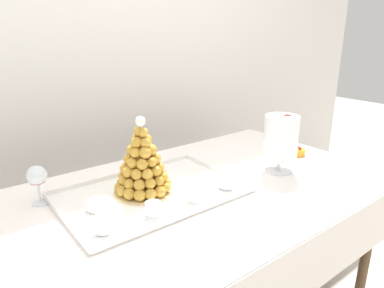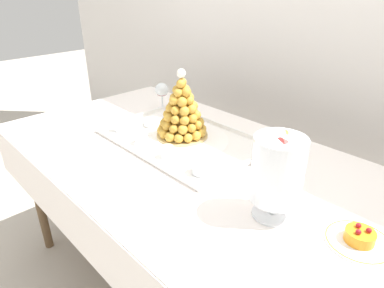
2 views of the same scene
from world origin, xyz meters
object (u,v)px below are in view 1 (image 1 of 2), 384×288
Objects in this scene: croquembouche at (142,164)px; dessert_cup_mid_left at (153,209)px; dessert_cup_left at (103,225)px; creme_brulee_ramekin at (99,204)px; wine_glass at (37,177)px; dessert_cup_mid_right at (227,182)px; macaron_goblet at (281,138)px; fruit_tart_plate at (297,154)px; serving_tray at (152,193)px; dessert_cup_centre at (194,195)px.

dessert_cup_mid_left is (-0.06, -0.17, -0.09)m from croquembouche.
creme_brulee_ramekin is at bearing 70.55° from dessert_cup_left.
dessert_cup_left is 0.37× the size of wine_glass.
macaron_goblet is at bearing -1.20° from dessert_cup_mid_right.
dessert_cup_mid_right reaches higher than fruit_tart_plate.
creme_brulee_ramekin is 0.79m from macaron_goblet.
dessert_cup_left is 0.16m from creme_brulee_ramekin.
dessert_cup_left is 0.84× the size of dessert_cup_mid_right.
dessert_cup_centre reaches higher than serving_tray.
croquembouche is 0.60m from macaron_goblet.
serving_tray is at bearing 60.36° from dessert_cup_mid_left.
creme_brulee_ramekin reaches higher than serving_tray.
dessert_cup_mid_left is 0.87m from fruit_tart_plate.
dessert_cup_mid_left is at bearing -2.17° from dessert_cup_left.
dessert_cup_centre is 0.58× the size of creme_brulee_ramekin.
croquembouche is 0.22m from dessert_cup_centre.
croquembouche is 0.82m from fruit_tart_plate.
dessert_cup_mid_right is at bearing 178.80° from macaron_goblet.
macaron_goblet is 0.27m from fruit_tart_plate.
creme_brulee_ramekin is 0.60× the size of wine_glass.
creme_brulee_ramekin is at bearing 177.74° from serving_tray.
fruit_tart_plate is (0.78, -0.08, 0.01)m from serving_tray.
serving_tray is 12.58× the size of dessert_cup_left.
creme_brulee_ramekin is at bearing 162.51° from dessert_cup_mid_right.
serving_tray is 0.17m from dessert_cup_centre.
dessert_cup_centre is at bearing -1.12° from dessert_cup_mid_left.
wine_glass is (-0.91, 0.32, -0.05)m from macaron_goblet.
macaron_goblet is at bearing -163.72° from fruit_tart_plate.
wine_glass is (-0.27, 0.33, 0.07)m from dessert_cup_mid_left.
serving_tray is 12.43× the size of dessert_cup_mid_left.
serving_tray is 0.17m from dessert_cup_mid_left.
creme_brulee_ramekin is at bearing 175.04° from fruit_tart_plate.
dessert_cup_centre is 0.70m from fruit_tart_plate.
fruit_tart_plate reaches higher than serving_tray.
fruit_tart_plate is at bearing -12.92° from wine_glass.
dessert_cup_mid_right is at bearing -173.57° from fruit_tart_plate.
wine_glass reaches higher than fruit_tart_plate.
dessert_cup_mid_left reaches higher than serving_tray.
wine_glass is (-0.61, 0.32, 0.07)m from dessert_cup_mid_right.
dessert_cup_centre is (0.08, -0.15, 0.02)m from serving_tray.
serving_tray is 2.28× the size of croquembouche.
dessert_cup_centre is at bearing -58.34° from croquembouche.
wine_glass reaches higher than serving_tray.
dessert_cup_mid_right is 0.24× the size of macaron_goblet.
fruit_tart_plate is (0.53, 0.06, -0.02)m from dessert_cup_mid_right.
dessert_cup_centre is at bearing -174.16° from fruit_tart_plate.
macaron_goblet is at bearing -16.07° from croquembouche.
dessert_cup_left is at bearing 177.83° from dessert_cup_mid_left.
dessert_cup_mid_left is 0.38× the size of wine_glass.
macaron_goblet is (0.30, -0.01, 0.12)m from dessert_cup_mid_right.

